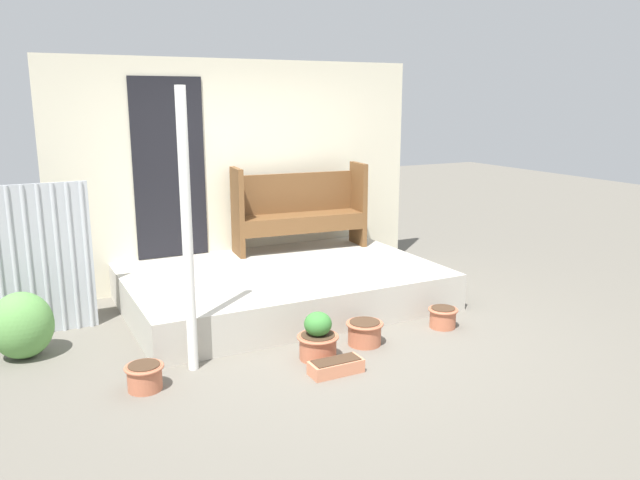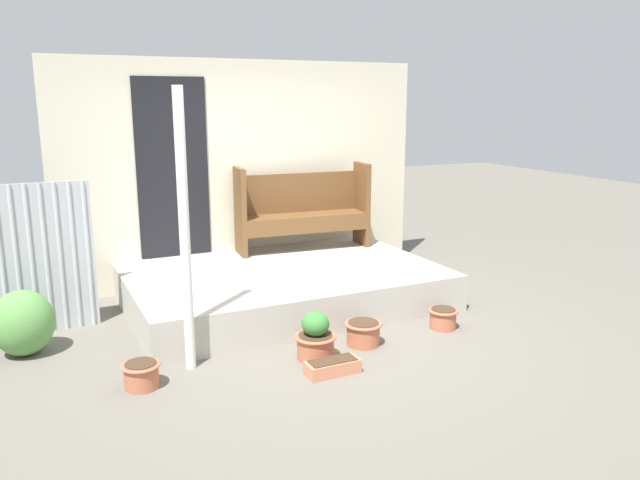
% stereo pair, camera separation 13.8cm
% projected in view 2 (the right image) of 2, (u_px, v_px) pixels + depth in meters
% --- Properties ---
extents(ground_plane, '(24.00, 24.00, 0.00)m').
position_uv_depth(ground_plane, '(321.00, 338.00, 5.76)').
color(ground_plane, '#666056').
extents(porch_slab, '(3.22, 2.14, 0.39)m').
position_uv_depth(porch_slab, '(283.00, 286.00, 6.69)').
color(porch_slab, '#B7B2A5').
rests_on(porch_slab, ground_plane).
extents(house_wall, '(4.42, 0.08, 2.60)m').
position_uv_depth(house_wall, '(244.00, 172.00, 7.38)').
color(house_wall, beige).
rests_on(house_wall, ground_plane).
extents(support_post, '(0.08, 0.08, 2.26)m').
position_uv_depth(support_post, '(185.00, 233.00, 4.88)').
color(support_post, white).
rests_on(support_post, ground_plane).
extents(bench, '(1.62, 0.54, 1.01)m').
position_uv_depth(bench, '(302.00, 207.00, 7.43)').
color(bench, brown).
rests_on(bench, porch_slab).
extents(flower_pot_left, '(0.30, 0.30, 0.20)m').
position_uv_depth(flower_pot_left, '(141.00, 374.00, 4.75)').
color(flower_pot_left, '#B76647').
rests_on(flower_pot_left, ground_plane).
extents(flower_pot_middle, '(0.36, 0.36, 0.41)m').
position_uv_depth(flower_pot_middle, '(315.00, 338.00, 5.27)').
color(flower_pot_middle, '#B76647').
rests_on(flower_pot_middle, ground_plane).
extents(flower_pot_right, '(0.34, 0.34, 0.21)m').
position_uv_depth(flower_pot_right, '(363.00, 332.00, 5.58)').
color(flower_pot_right, '#B76647').
rests_on(flower_pot_right, ground_plane).
extents(flower_pot_far_right, '(0.29, 0.29, 0.20)m').
position_uv_depth(flower_pot_far_right, '(443.00, 317.00, 5.98)').
color(flower_pot_far_right, '#B76647').
rests_on(flower_pot_far_right, ground_plane).
extents(planter_box_rect, '(0.44, 0.19, 0.12)m').
position_uv_depth(planter_box_rect, '(333.00, 367.00, 5.01)').
color(planter_box_rect, tan).
rests_on(planter_box_rect, ground_plane).
extents(shrub_by_fence, '(0.52, 0.47, 0.58)m').
position_uv_depth(shrub_by_fence, '(23.00, 323.00, 5.33)').
color(shrub_by_fence, '#599347').
rests_on(shrub_by_fence, ground_plane).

